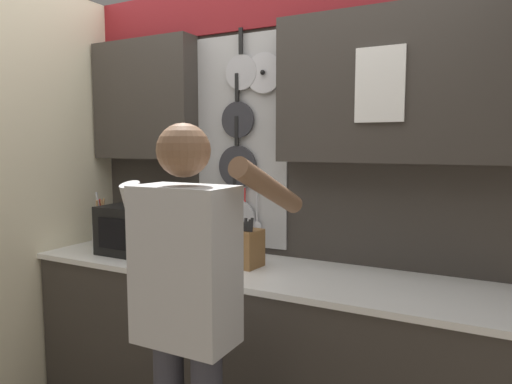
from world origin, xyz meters
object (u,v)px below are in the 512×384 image
object	(u,v)px
knife_block	(248,248)
person	(188,298)
microwave	(147,230)
utensil_crock	(102,233)

from	to	relation	value
knife_block	person	bearing A→B (deg)	-80.92
microwave	person	size ratio (longest dim) A/B	0.31
microwave	person	world-z (taller)	person
knife_block	utensil_crock	distance (m)	1.06
person	knife_block	bearing A→B (deg)	99.08
knife_block	person	xyz separation A→B (m)	(0.11, -0.69, -0.04)
knife_block	utensil_crock	bearing A→B (deg)	179.90
microwave	knife_block	size ratio (longest dim) A/B	1.84
utensil_crock	person	world-z (taller)	person
microwave	utensil_crock	xyz separation A→B (m)	(-0.37, 0.00, -0.06)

